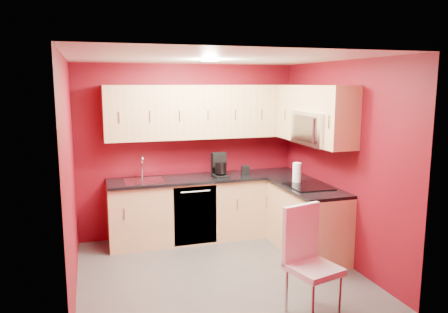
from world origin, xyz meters
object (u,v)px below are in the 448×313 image
microwave (318,128)px  coffee_maker (220,165)px  dining_chair (314,263)px  sink (144,178)px  paper_towel (297,173)px  napkin_holder (246,170)px

microwave → coffee_maker: 1.48m
microwave → dining_chair: microwave is taller
microwave → dining_chair: 1.97m
coffee_maker → dining_chair: coffee_maker is taller
sink → paper_towel: sink is taller
microwave → dining_chair: size_ratio=0.72×
sink → paper_towel: bearing=-21.2°
sink → napkin_holder: sink is taller
coffee_maker → dining_chair: size_ratio=0.32×
coffee_maker → napkin_holder: (0.40, 0.06, -0.11)m
napkin_holder → paper_towel: size_ratio=0.47×
coffee_maker → microwave: bearing=-45.2°
sink → dining_chair: sink is taller
paper_towel → dining_chair: 1.84m
sink → paper_towel: 2.08m
coffee_maker → paper_towel: coffee_maker is taller
microwave → coffee_maker: microwave is taller
napkin_holder → dining_chair: dining_chair is taller
coffee_maker → dining_chair: 2.38m
dining_chair → sink: bearing=104.1°
microwave → dining_chair: (-0.79, -1.40, -1.13)m
paper_towel → dining_chair: size_ratio=0.25×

